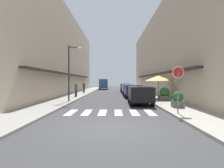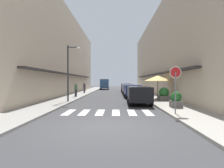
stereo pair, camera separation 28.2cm
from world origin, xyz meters
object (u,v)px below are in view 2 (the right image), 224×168
(parked_car_near, at_px, (139,93))
(street_lamp, at_px, (70,67))
(pedestrian_walking_near, at_px, (76,89))
(pedestrian_walking_far, at_px, (84,87))
(parked_car_far, at_px, (129,88))
(parked_car_mid, at_px, (132,90))
(delivery_van, at_px, (105,83))
(cafe_umbrella, at_px, (158,78))
(planter_midblock, at_px, (164,94))
(planter_corner, at_px, (176,100))
(round_street_sign, at_px, (175,77))
(parked_car_distant, at_px, (126,87))

(parked_car_near, relative_size, street_lamp, 0.83)
(pedestrian_walking_near, xyz_separation_m, pedestrian_walking_far, (-0.23, 7.33, -0.01))
(parked_car_near, distance_m, parked_car_far, 12.18)
(parked_car_mid, distance_m, parked_car_far, 5.73)
(parked_car_near, relative_size, pedestrian_walking_far, 2.52)
(delivery_van, bearing_deg, parked_car_mid, -78.56)
(parked_car_far, bearing_deg, pedestrian_walking_near, -137.96)
(cafe_umbrella, xyz_separation_m, planter_midblock, (0.25, -1.42, -1.51))
(street_lamp, bearing_deg, parked_car_near, -10.97)
(parked_car_mid, height_order, cafe_umbrella, cafe_umbrella)
(planter_corner, relative_size, pedestrian_walking_near, 0.65)
(parked_car_far, distance_m, planter_corner, 14.90)
(parked_car_near, height_order, parked_car_mid, same)
(parked_car_near, xyz_separation_m, planter_corner, (2.20, -2.56, -0.29))
(pedestrian_walking_far, bearing_deg, round_street_sign, 142.56)
(parked_car_near, xyz_separation_m, delivery_van, (-4.53, 28.86, 0.48))
(parked_car_near, bearing_deg, planter_midblock, 38.08)
(planter_midblock, bearing_deg, pedestrian_walking_far, 128.43)
(planter_corner, bearing_deg, delivery_van, 102.10)
(pedestrian_walking_far, bearing_deg, street_lamp, 122.88)
(pedestrian_walking_near, bearing_deg, planter_corner, 101.22)
(parked_car_near, xyz_separation_m, planter_midblock, (2.53, 1.98, -0.24))
(parked_car_mid, relative_size, planter_midblock, 3.66)
(delivery_van, bearing_deg, parked_car_near, -81.08)
(cafe_umbrella, distance_m, pedestrian_walking_near, 9.33)
(parked_car_far, xyz_separation_m, round_street_sign, (1.39, -17.18, 1.18))
(street_lamp, relative_size, cafe_umbrella, 1.82)
(street_lamp, xyz_separation_m, planter_corner, (8.09, -3.70, -2.51))
(parked_car_mid, distance_m, pedestrian_walking_far, 9.86)
(delivery_van, xyz_separation_m, street_lamp, (-1.36, -27.72, 1.74))
(parked_car_far, relative_size, cafe_umbrella, 1.53)
(round_street_sign, xyz_separation_m, street_lamp, (-7.28, 6.14, 1.05))
(pedestrian_walking_far, bearing_deg, planter_corner, 147.88)
(parked_car_mid, distance_m, round_street_sign, 11.59)
(parked_car_distant, distance_m, street_lamp, 19.00)
(planter_corner, bearing_deg, planter_midblock, 85.91)
(parked_car_far, height_order, cafe_umbrella, cafe_umbrella)
(round_street_sign, height_order, pedestrian_walking_far, round_street_sign)
(parked_car_mid, height_order, pedestrian_walking_near, pedestrian_walking_near)
(round_street_sign, bearing_deg, planter_midblock, 80.78)
(planter_corner, height_order, pedestrian_walking_near, pedestrian_walking_near)
(parked_car_far, distance_m, street_lamp, 12.71)
(street_lamp, xyz_separation_m, cafe_umbrella, (8.17, 2.26, -0.96))
(delivery_van, distance_m, street_lamp, 27.80)
(parked_car_mid, distance_m, planter_midblock, 5.14)
(planter_midblock, bearing_deg, street_lamp, -174.31)
(street_lamp, height_order, planter_corner, street_lamp)
(cafe_umbrella, bearing_deg, delivery_van, 104.98)
(parked_car_mid, height_order, street_lamp, street_lamp)
(pedestrian_walking_near, bearing_deg, round_street_sign, 91.69)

